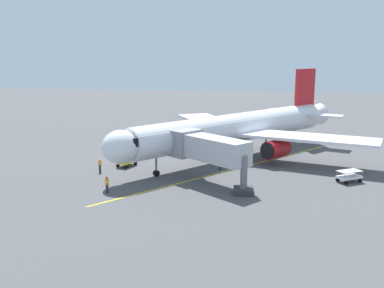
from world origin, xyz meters
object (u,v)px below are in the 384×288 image
ground_crew_marshaller (107,185)px  ground_crew_wing_walker (220,163)px  jet_bridge (205,148)px  airplane (238,128)px  ground_crew_loader (100,165)px  baggage_cart_near_nose (127,161)px  baggage_cart_portside (349,176)px

ground_crew_marshaller → ground_crew_wing_walker: (-10.67, -10.32, 0.00)m
jet_bridge → ground_crew_marshaller: size_ratio=5.81×
airplane → ground_crew_marshaller: (12.60, 17.17, -3.12)m
jet_bridge → ground_crew_loader: 13.18m
ground_crew_loader → baggage_cart_near_nose: 4.02m
ground_crew_wing_walker → baggage_cart_portside: (-14.32, 3.20, -0.23)m
baggage_cart_near_nose → baggage_cart_portside: size_ratio=0.99×
airplane → baggage_cart_portside: 16.30m
ground_crew_marshaller → baggage_cart_near_nose: 10.80m
ground_crew_wing_walker → baggage_cart_near_nose: ground_crew_wing_walker is taller
ground_crew_loader → baggage_cart_near_nose: ground_crew_loader is taller
ground_crew_marshaller → baggage_cart_portside: size_ratio=0.58×
ground_crew_marshaller → ground_crew_loader: bearing=-66.1°
jet_bridge → baggage_cart_near_nose: size_ratio=3.39×
ground_crew_marshaller → ground_crew_loader: size_ratio=1.00×
jet_bridge → baggage_cart_near_nose: bearing=-28.6°
jet_bridge → ground_crew_loader: (12.64, -2.36, -2.88)m
airplane → ground_crew_loader: 18.89m
ground_crew_marshaller → jet_bridge: bearing=-151.3°
ground_crew_wing_walker → baggage_cart_near_nose: bearing=-2.1°
jet_bridge → ground_crew_wing_walker: jet_bridge is taller
ground_crew_marshaller → baggage_cart_portside: 25.98m
ground_crew_wing_walker → ground_crew_loader: size_ratio=1.00×
airplane → baggage_cart_near_nose: size_ratio=11.50×
ground_crew_marshaller → ground_crew_loader: same height
baggage_cart_portside → airplane: bearing=-39.1°
airplane → baggage_cart_near_nose: 15.40m
airplane → ground_crew_loader: (15.91, 9.70, -3.12)m
ground_crew_marshaller → ground_crew_loader: 8.18m
airplane → jet_bridge: bearing=74.8°
ground_crew_loader → baggage_cart_portside: (-28.30, 0.36, -0.23)m
ground_crew_marshaller → airplane: bearing=-126.3°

